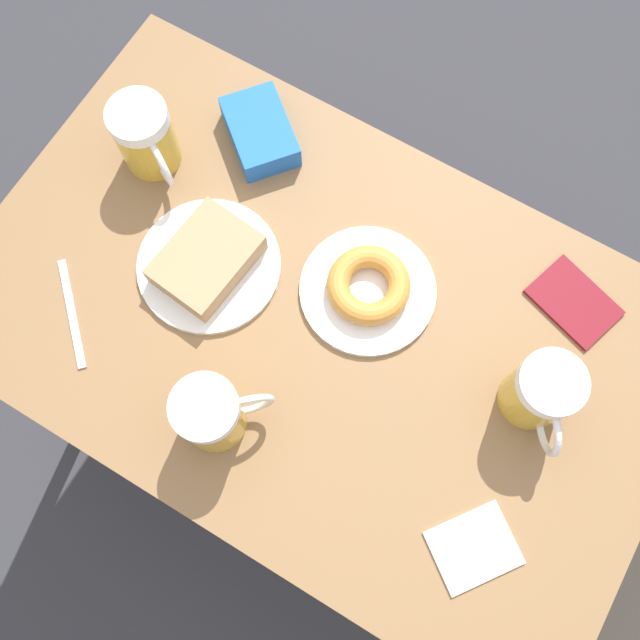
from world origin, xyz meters
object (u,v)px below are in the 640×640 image
object	(u,v)px
plate_with_donut	(368,287)
beer_mug_right	(541,393)
fork	(72,313)
blue_pouch	(260,132)
plate_with_cake	(208,262)
beer_mug_center	(212,414)
beer_mug_left	(146,137)
napkin_folded	(474,548)
passport_near_edge	(574,302)

from	to	relation	value
plate_with_donut	beer_mug_right	size ratio (longest dim) A/B	1.66
fork	blue_pouch	distance (m)	0.40
plate_with_cake	beer_mug_center	bearing A→B (deg)	36.13
plate_with_cake	beer_mug_left	bearing A→B (deg)	-122.28
napkin_folded	beer_mug_center	bearing A→B (deg)	-85.55
beer_mug_left	beer_mug_right	xyz separation A→B (m)	(0.05, 0.69, 0.00)
beer_mug_center	fork	world-z (taller)	beer_mug_center
plate_with_donut	beer_mug_right	xyz separation A→B (m)	(0.03, 0.28, 0.05)
plate_with_donut	beer_mug_center	world-z (taller)	beer_mug_center
beer_mug_center	fork	xyz separation A→B (m)	(-0.02, -0.28, -0.06)
beer_mug_center	passport_near_edge	world-z (taller)	beer_mug_center
beer_mug_left	beer_mug_right	world-z (taller)	same
fork	plate_with_cake	bearing A→B (deg)	140.95
beer_mug_center	passport_near_edge	size ratio (longest dim) A/B	0.85
fork	passport_near_edge	distance (m)	0.75
beer_mug_left	napkin_folded	xyz separation A→B (m)	(0.27, 0.71, -0.06)
plate_with_donut	napkin_folded	distance (m)	0.39
plate_with_donut	beer_mug_left	bearing A→B (deg)	-93.42
beer_mug_center	passport_near_edge	distance (m)	0.56
beer_mug_left	beer_mug_center	size ratio (longest dim) A/B	1.01
fork	beer_mug_left	bearing A→B (deg)	-171.66
plate_with_cake	napkin_folded	world-z (taller)	plate_with_cake
napkin_folded	fork	size ratio (longest dim) A/B	1.06
beer_mug_right	napkin_folded	distance (m)	0.23
plate_with_donut	beer_mug_left	distance (m)	0.41
beer_mug_center	beer_mug_right	size ratio (longest dim) A/B	1.00
passport_near_edge	plate_with_cake	bearing A→B (deg)	-65.58
plate_with_cake	plate_with_donut	xyz separation A→B (m)	(-0.09, 0.23, -0.00)
plate_with_donut	blue_pouch	bearing A→B (deg)	-116.78
plate_with_donut	beer_mug_right	bearing A→B (deg)	84.19
beer_mug_right	blue_pouch	size ratio (longest dim) A/B	0.76
plate_with_donut	napkin_folded	size ratio (longest dim) A/B	1.44
fork	blue_pouch	xyz separation A→B (m)	(-0.39, 0.09, 0.02)
plate_with_cake	beer_mug_center	size ratio (longest dim) A/B	1.76
beer_mug_left	napkin_folded	world-z (taller)	beer_mug_left
beer_mug_right	fork	world-z (taller)	beer_mug_right
passport_near_edge	beer_mug_left	bearing A→B (deg)	-80.25
napkin_folded	passport_near_edge	size ratio (longest dim) A/B	0.98
beer_mug_left	beer_mug_right	bearing A→B (deg)	85.60
plate_with_cake	napkin_folded	size ratio (longest dim) A/B	1.53
napkin_folded	blue_pouch	size ratio (longest dim) A/B	0.88
beer_mug_center	napkin_folded	world-z (taller)	beer_mug_center
beer_mug_center	beer_mug_right	world-z (taller)	same
plate_with_cake	beer_mug_center	world-z (taller)	beer_mug_center
plate_with_cake	blue_pouch	world-z (taller)	plate_with_cake
plate_with_donut	beer_mug_left	size ratio (longest dim) A/B	1.64
beer_mug_right	blue_pouch	distance (m)	0.59
beer_mug_right	fork	bearing A→B (deg)	-70.71
napkin_folded	blue_pouch	world-z (taller)	blue_pouch
fork	passport_near_edge	world-z (taller)	passport_near_edge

